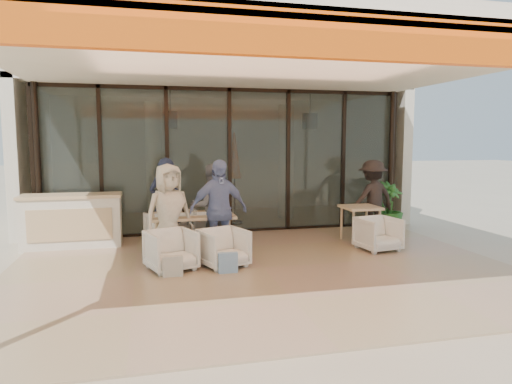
# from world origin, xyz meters

# --- Properties ---
(ground) EXTENTS (70.00, 70.00, 0.00)m
(ground) POSITION_xyz_m (0.00, 0.00, 0.00)
(ground) COLOR #C6B293
(ground) RESTS_ON ground
(terrace_floor) EXTENTS (8.00, 6.00, 0.01)m
(terrace_floor) POSITION_xyz_m (0.00, 0.00, 0.01)
(terrace_floor) COLOR tan
(terrace_floor) RESTS_ON ground
(terrace_structure) EXTENTS (8.00, 6.00, 3.40)m
(terrace_structure) POSITION_xyz_m (0.00, -0.26, 3.25)
(terrace_structure) COLOR silver
(terrace_structure) RESTS_ON ground
(glass_storefront) EXTENTS (8.08, 0.10, 3.20)m
(glass_storefront) POSITION_xyz_m (0.00, 3.00, 1.60)
(glass_storefront) COLOR #9EADA3
(glass_storefront) RESTS_ON ground
(interior_block) EXTENTS (9.05, 3.62, 3.52)m
(interior_block) POSITION_xyz_m (0.01, 5.31, 2.23)
(interior_block) COLOR silver
(interior_block) RESTS_ON ground
(host_counter) EXTENTS (1.85, 0.65, 1.04)m
(host_counter) POSITION_xyz_m (-3.20, 2.30, 0.53)
(host_counter) COLOR silver
(host_counter) RESTS_ON ground
(dining_table) EXTENTS (1.50, 0.90, 0.93)m
(dining_table) POSITION_xyz_m (-1.03, 1.21, 0.69)
(dining_table) COLOR #D8BA84
(dining_table) RESTS_ON ground
(chair_far_left) EXTENTS (0.88, 0.85, 0.72)m
(chair_far_left) POSITION_xyz_m (-1.44, 2.16, 0.36)
(chair_far_left) COLOR white
(chair_far_left) RESTS_ON ground
(chair_far_right) EXTENTS (0.75, 0.71, 0.74)m
(chair_far_right) POSITION_xyz_m (-0.60, 2.16, 0.37)
(chair_far_right) COLOR white
(chair_far_right) RESTS_ON ground
(chair_near_left) EXTENTS (0.87, 0.85, 0.72)m
(chair_near_left) POSITION_xyz_m (-1.44, 0.26, 0.36)
(chair_near_left) COLOR white
(chair_near_left) RESTS_ON ground
(chair_near_right) EXTENTS (0.86, 0.83, 0.70)m
(chair_near_right) POSITION_xyz_m (-0.60, 0.26, 0.35)
(chair_near_right) COLOR white
(chair_near_right) RESTS_ON ground
(diner_navy) EXTENTS (0.73, 0.57, 1.75)m
(diner_navy) POSITION_xyz_m (-1.44, 1.66, 0.88)
(diner_navy) COLOR #171E34
(diner_navy) RESTS_ON ground
(diner_grey) EXTENTS (0.82, 0.65, 1.62)m
(diner_grey) POSITION_xyz_m (-0.60, 1.66, 0.81)
(diner_grey) COLOR slate
(diner_grey) RESTS_ON ground
(diner_cream) EXTENTS (0.96, 0.79, 1.68)m
(diner_cream) POSITION_xyz_m (-1.44, 0.76, 0.84)
(diner_cream) COLOR beige
(diner_cream) RESTS_ON ground
(diner_periwinkle) EXTENTS (1.08, 0.59, 1.74)m
(diner_periwinkle) POSITION_xyz_m (-0.60, 0.76, 0.87)
(diner_periwinkle) COLOR #6D7DB7
(diner_periwinkle) RESTS_ON ground
(tote_bag_cream) EXTENTS (0.30, 0.10, 0.34)m
(tote_bag_cream) POSITION_xyz_m (-1.44, -0.14, 0.17)
(tote_bag_cream) COLOR silver
(tote_bag_cream) RESTS_ON ground
(tote_bag_blue) EXTENTS (0.30, 0.10, 0.34)m
(tote_bag_blue) POSITION_xyz_m (-0.60, -0.14, 0.17)
(tote_bag_blue) COLOR #99BFD8
(tote_bag_blue) RESTS_ON ground
(side_table) EXTENTS (0.70, 0.70, 0.74)m
(side_table) POSITION_xyz_m (2.40, 1.43, 0.64)
(side_table) COLOR #D8BA84
(side_table) RESTS_ON ground
(side_chair) EXTENTS (0.77, 0.74, 0.71)m
(side_chair) POSITION_xyz_m (2.40, 0.68, 0.35)
(side_chair) COLOR white
(side_chair) RESTS_ON ground
(standing_woman) EXTENTS (1.17, 0.81, 1.65)m
(standing_woman) POSITION_xyz_m (2.94, 1.96, 0.83)
(standing_woman) COLOR black
(standing_woman) RESTS_ON ground
(potted_palm) EXTENTS (0.80, 0.80, 1.15)m
(potted_palm) POSITION_xyz_m (3.49, 2.24, 0.57)
(potted_palm) COLOR #1E5919
(potted_palm) RESTS_ON ground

